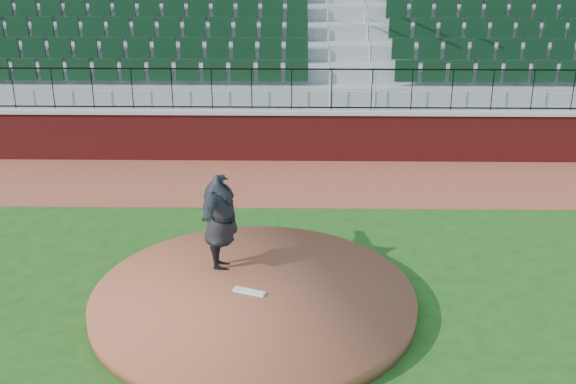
# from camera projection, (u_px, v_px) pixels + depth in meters

# --- Properties ---
(ground) EXTENTS (90.00, 90.00, 0.00)m
(ground) POSITION_uv_depth(u_px,v_px,m) (287.00, 300.00, 11.83)
(ground) COLOR #1C4A15
(ground) RESTS_ON ground
(warning_track) EXTENTS (34.00, 3.20, 0.01)m
(warning_track) POSITION_uv_depth(u_px,v_px,m) (291.00, 181.00, 16.84)
(warning_track) COLOR brown
(warning_track) RESTS_ON ground
(field_wall) EXTENTS (34.00, 0.35, 1.20)m
(field_wall) POSITION_uv_depth(u_px,v_px,m) (292.00, 136.00, 18.11)
(field_wall) COLOR maroon
(field_wall) RESTS_ON ground
(wall_cap) EXTENTS (34.00, 0.45, 0.10)m
(wall_cap) POSITION_uv_depth(u_px,v_px,m) (292.00, 111.00, 17.86)
(wall_cap) COLOR #B7B7B7
(wall_cap) RESTS_ON field_wall
(wall_railing) EXTENTS (34.00, 0.05, 1.00)m
(wall_railing) POSITION_uv_depth(u_px,v_px,m) (292.00, 89.00, 17.66)
(wall_railing) COLOR black
(wall_railing) RESTS_ON wall_cap
(seating_stands) EXTENTS (34.00, 5.10, 4.60)m
(seating_stands) POSITION_uv_depth(u_px,v_px,m) (293.00, 48.00, 20.00)
(seating_stands) COLOR gray
(seating_stands) RESTS_ON ground
(concourse_wall) EXTENTS (34.00, 0.50, 5.50)m
(concourse_wall) POSITION_uv_depth(u_px,v_px,m) (294.00, 17.00, 22.44)
(concourse_wall) COLOR maroon
(concourse_wall) RESTS_ON ground
(pitchers_mound) EXTENTS (5.17, 5.17, 0.25)m
(pitchers_mound) POSITION_uv_depth(u_px,v_px,m) (253.00, 300.00, 11.57)
(pitchers_mound) COLOR brown
(pitchers_mound) RESTS_ON ground
(pitching_rubber) EXTENTS (0.54, 0.31, 0.04)m
(pitching_rubber) POSITION_uv_depth(u_px,v_px,m) (249.00, 292.00, 11.55)
(pitching_rubber) COLOR white
(pitching_rubber) RESTS_ON pitchers_mound
(pitcher) EXTENTS (0.59, 2.07, 1.68)m
(pitcher) POSITION_uv_depth(u_px,v_px,m) (220.00, 222.00, 12.06)
(pitcher) COLOR black
(pitcher) RESTS_ON pitchers_mound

